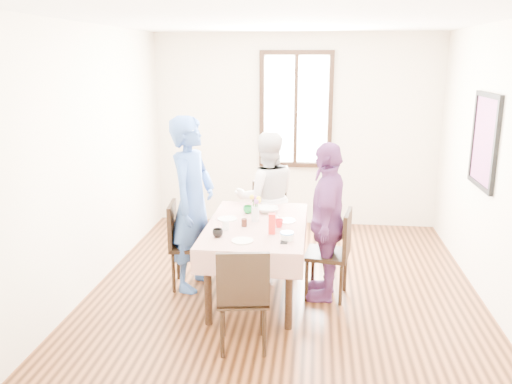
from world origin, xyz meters
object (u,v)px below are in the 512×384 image
dining_table (257,260)px  chair_near (243,296)px  chair_far (266,222)px  person_far (266,197)px  chair_right (327,254)px  chair_left (191,245)px  person_left (192,204)px  person_right (326,221)px

dining_table → chair_near: (0.00, -1.00, 0.08)m
chair_far → chair_near: size_ratio=1.00×
chair_near → person_far: (0.00, 1.99, 0.32)m
chair_right → dining_table: bearing=103.5°
chair_left → person_left: person_left is taller
dining_table → chair_far: 1.01m
chair_far → person_left: person_left is taller
dining_table → chair_right: bearing=3.7°
chair_left → person_right: size_ratio=0.57×
chair_far → person_far: 0.32m
chair_left → chair_far: size_ratio=1.00×
chair_far → chair_left: bearing=57.3°
person_far → chair_near: bearing=75.3°
chair_left → person_far: person_far is taller
person_left → chair_right: bearing=-81.6°
chair_far → person_far: size_ratio=0.59×
chair_left → person_right: 1.44m
dining_table → chair_far: (0.00, 1.00, 0.08)m
chair_right → person_left: 1.47m
chair_right → person_right: person_right is taller
person_far → person_left: bearing=36.3°
chair_left → person_right: person_right is taller
chair_left → chair_right: bearing=79.5°
chair_right → chair_near: (-0.71, -1.05, 0.00)m
dining_table → chair_near: size_ratio=1.60×
chair_right → person_left: person_left is taller
person_far → person_right: person_right is taller
chair_left → chair_right: size_ratio=1.00×
chair_near → person_far: person_far is taller
chair_left → person_right: (1.40, -0.09, 0.34)m
person_right → person_left: bearing=-88.4°
chair_far → person_left: size_ratio=0.50×
person_left → person_far: 1.10m
dining_table → person_left: bearing=168.8°
person_far → chair_right: bearing=112.3°
chair_left → chair_near: size_ratio=1.00×
dining_table → person_left: person_left is taller
chair_left → person_far: size_ratio=0.59×
person_left → person_right: size_ratio=1.14×
person_right → chair_near: bearing=-27.8°
chair_far → person_left: 1.19m
dining_table → person_left: (-0.69, 0.14, 0.53)m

